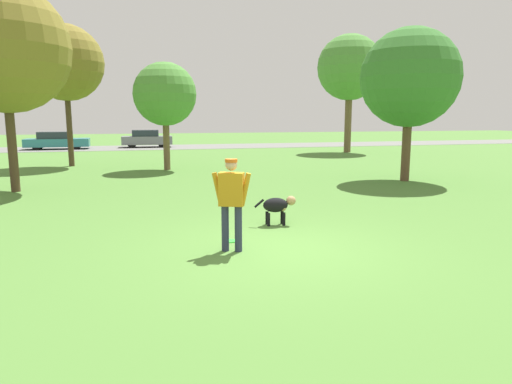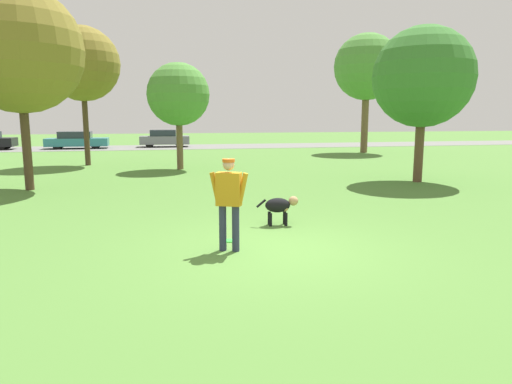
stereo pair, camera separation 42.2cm
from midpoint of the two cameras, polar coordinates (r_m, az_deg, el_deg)
ground_plane at (r=8.28m, az=1.17°, el=-7.16°), size 120.00×120.00×0.00m
far_road_strip at (r=36.71m, az=-11.65°, el=5.51°), size 120.00×6.00×0.01m
person at (r=7.97m, az=-4.60°, el=-0.65°), size 0.67×0.37×1.64m
dog at (r=10.01m, az=1.53°, el=-1.72°), size 0.94×0.37×0.64m
frisbee at (r=8.80m, az=-4.61°, el=-6.12°), size 0.24×0.24×0.02m
tree_near_right at (r=17.77m, az=18.03°, el=13.40°), size 3.56×3.56×5.54m
tree_mid_center at (r=20.93m, az=-11.89°, el=11.84°), size 2.78×2.78×4.74m
tree_far_left at (r=23.96m, az=-23.23°, el=14.60°), size 3.54×3.54×6.63m
tree_far_right at (r=31.57m, az=11.25°, el=14.96°), size 4.27×4.27×7.70m
tree_near_left at (r=16.50m, az=-29.68°, el=15.35°), size 3.94×3.94×6.39m
parked_car_teal at (r=36.83m, az=-23.93°, el=5.88°), size 4.46×1.90×1.28m
parked_car_grey at (r=37.01m, az=-13.82°, el=6.49°), size 3.88×1.88×1.35m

